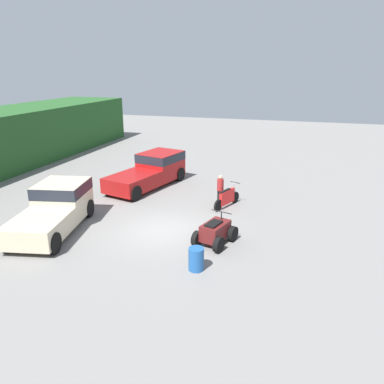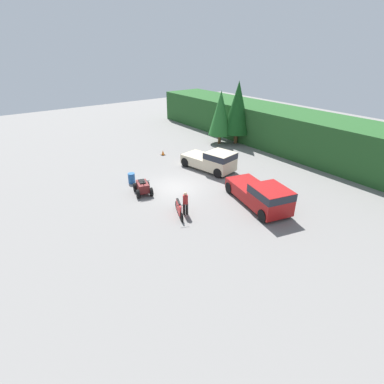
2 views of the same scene
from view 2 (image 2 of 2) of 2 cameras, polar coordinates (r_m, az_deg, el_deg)
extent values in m
plane|color=slate|center=(24.80, -3.28, 0.86)|extent=(80.00, 80.00, 0.00)
cube|color=#235123|center=(34.89, 19.57, 10.60)|extent=(44.00, 6.00, 4.12)
cylinder|color=brown|center=(36.27, 5.25, 10.07)|extent=(0.36, 0.36, 1.09)
cone|color=#236628|center=(35.54, 5.46, 14.76)|extent=(2.67, 2.67, 4.97)
cylinder|color=brown|center=(36.51, 8.31, 10.16)|extent=(0.43, 0.43, 1.28)
cone|color=#144719|center=(35.70, 8.69, 15.63)|extent=(3.12, 3.12, 5.81)
cube|color=maroon|center=(21.19, 14.69, -1.42)|extent=(3.06, 2.75, 1.70)
cube|color=#1E232D|center=(20.94, 14.86, -0.07)|extent=(3.09, 2.77, 0.54)
cube|color=maroon|center=(23.47, 10.51, 0.74)|extent=(3.62, 2.89, 0.88)
cylinder|color=black|center=(21.57, 17.77, -3.30)|extent=(0.93, 0.49, 0.89)
cylinder|color=black|center=(20.45, 13.37, -4.42)|extent=(0.93, 0.49, 0.89)
cylinder|color=black|center=(24.85, 11.21, 1.55)|extent=(0.93, 0.49, 0.89)
cylinder|color=black|center=(23.88, 7.14, 0.81)|extent=(0.93, 0.49, 0.89)
cube|color=beige|center=(27.38, 5.38, 5.79)|extent=(2.70, 2.59, 1.70)
cube|color=#1E232D|center=(27.19, 5.43, 6.89)|extent=(2.72, 2.62, 0.54)
cube|color=beige|center=(29.02, 1.30, 6.26)|extent=(3.20, 2.70, 0.88)
cylinder|color=black|center=(28.06, 7.52, 4.78)|extent=(0.92, 0.45, 0.89)
cylinder|color=black|center=(26.54, 5.00, 3.62)|extent=(0.92, 0.45, 0.89)
cylinder|color=black|center=(30.33, 1.35, 6.68)|extent=(0.92, 0.45, 0.89)
cylinder|color=black|center=(28.94, -1.27, 5.68)|extent=(0.92, 0.45, 0.89)
cylinder|color=black|center=(20.00, -1.97, -4.80)|extent=(0.62, 0.33, 0.63)
cylinder|color=black|center=(21.40, -2.91, -2.58)|extent=(0.62, 0.33, 0.63)
cube|color=red|center=(20.57, -2.47, -3.04)|extent=(1.19, 0.61, 0.76)
cylinder|color=#B7B7BC|center=(19.82, -2.02, -3.64)|extent=(0.32, 0.17, 0.85)
cylinder|color=black|center=(19.61, -2.04, -2.52)|extent=(0.26, 0.57, 0.04)
cube|color=black|center=(20.55, -2.61, -1.78)|extent=(0.88, 0.46, 0.06)
cylinder|color=black|center=(23.50, -7.78, 0.03)|extent=(0.70, 0.40, 0.67)
cylinder|color=black|center=(23.34, -10.25, -0.36)|extent=(0.70, 0.40, 0.67)
cylinder|color=black|center=(24.62, -8.45, 1.25)|extent=(0.70, 0.40, 0.67)
cylinder|color=black|center=(24.46, -10.81, 0.89)|extent=(0.70, 0.40, 0.67)
cube|color=#5B1919|center=(23.86, -9.37, 1.02)|extent=(1.58, 1.16, 0.68)
cylinder|color=black|center=(23.18, -9.20, 1.66)|extent=(0.06, 0.06, 0.35)
cylinder|color=black|center=(23.11, -9.23, 2.05)|extent=(0.30, 0.95, 0.04)
cube|color=black|center=(23.84, -9.51, 1.99)|extent=(0.91, 0.67, 0.08)
cylinder|color=black|center=(20.74, -0.98, -3.23)|extent=(0.24, 0.24, 0.85)
cylinder|color=black|center=(20.72, -1.51, -3.26)|extent=(0.24, 0.24, 0.85)
cylinder|color=maroon|center=(20.37, -1.26, -1.44)|extent=(0.48, 0.48, 0.63)
sphere|color=tan|center=(20.17, -1.28, -0.35)|extent=(0.31, 0.31, 0.23)
cube|color=black|center=(32.37, -5.54, 7.05)|extent=(0.42, 0.42, 0.03)
cone|color=orange|center=(32.29, -5.56, 7.48)|extent=(0.32, 0.32, 0.55)
cylinder|color=#1E5193|center=(25.93, -11.44, 2.60)|extent=(0.58, 0.58, 0.88)
camera|label=1|loc=(34.40, -27.08, 17.88)|focal=35.00mm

